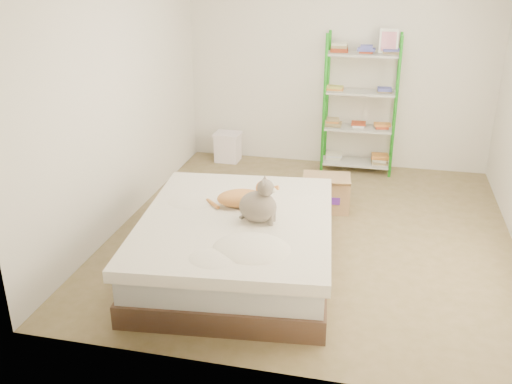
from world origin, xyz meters
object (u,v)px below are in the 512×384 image
(grey_cat, at_px, (258,200))
(cardboard_box, at_px, (326,192))
(orange_cat, at_px, (240,196))
(shelf_unit, at_px, (361,105))
(bed, at_px, (237,244))
(white_bin, at_px, (228,147))

(grey_cat, relative_size, cardboard_box, 0.71)
(orange_cat, height_order, cardboard_box, orange_cat)
(orange_cat, height_order, grey_cat, grey_cat)
(grey_cat, xyz_separation_m, shelf_unit, (0.65, 2.79, 0.15))
(bed, bearing_deg, shelf_unit, 66.98)
(shelf_unit, distance_m, cardboard_box, 1.45)
(white_bin, bearing_deg, grey_cat, -69.53)
(bed, height_order, cardboard_box, bed)
(orange_cat, relative_size, white_bin, 1.26)
(grey_cat, relative_size, shelf_unit, 0.22)
(bed, height_order, white_bin, bed)
(shelf_unit, xyz_separation_m, cardboard_box, (-0.25, -1.27, -0.67))
(shelf_unit, distance_m, white_bin, 1.81)
(bed, xyz_separation_m, grey_cat, (0.19, -0.04, 0.44))
(white_bin, bearing_deg, cardboard_box, -40.74)
(shelf_unit, xyz_separation_m, white_bin, (-1.68, -0.03, -0.65))
(bed, distance_m, grey_cat, 0.48)
(bed, xyz_separation_m, white_bin, (-0.84, 2.72, -0.06))
(bed, distance_m, white_bin, 2.85)
(grey_cat, relative_size, white_bin, 0.99)
(bed, height_order, orange_cat, orange_cat)
(grey_cat, bearing_deg, orange_cat, 40.97)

